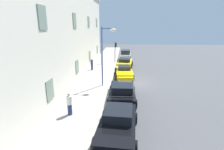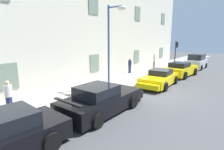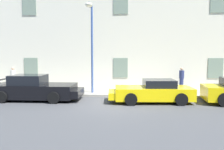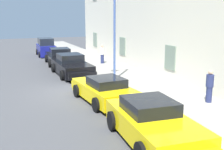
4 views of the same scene
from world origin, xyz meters
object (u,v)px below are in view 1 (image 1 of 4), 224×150
at_px(sportscar_yellow_flank, 122,92).
at_px(hatchback_parked, 125,55).
at_px(pedestrian_bystander, 69,104).
at_px(pedestrian_admiring, 102,58).
at_px(street_lamp, 106,46).
at_px(pedestrian_strolling, 92,64).
at_px(sportscar_tail_end, 125,63).
at_px(sportscar_red_lead, 117,126).
at_px(traffic_light, 116,49).
at_px(sportscar_white_middle, 124,72).

xyz_separation_m(sportscar_yellow_flank, hatchback_parked, (17.32, -0.29, 0.21)).
height_order(sportscar_yellow_flank, pedestrian_bystander, pedestrian_bystander).
height_order(pedestrian_admiring, pedestrian_bystander, pedestrian_admiring).
xyz_separation_m(hatchback_parked, street_lamp, (-14.42, 1.90, 3.25)).
relative_size(sportscar_yellow_flank, pedestrian_strolling, 3.27).
height_order(hatchback_parked, pedestrian_admiring, pedestrian_admiring).
height_order(sportscar_tail_end, pedestrian_bystander, pedestrian_bystander).
bearing_deg(pedestrian_strolling, sportscar_yellow_flank, -154.95).
bearing_deg(hatchback_parked, sportscar_yellow_flank, 179.03).
height_order(sportscar_tail_end, pedestrian_strolling, pedestrian_strolling).
distance_m(sportscar_red_lead, hatchback_parked, 22.48).
bearing_deg(sportscar_yellow_flank, sportscar_tail_end, -1.08).
bearing_deg(traffic_light, sportscar_tail_end, -150.03).
height_order(sportscar_red_lead, street_lamp, street_lamp).
height_order(traffic_light, pedestrian_admiring, traffic_light).
relative_size(street_lamp, pedestrian_strolling, 3.66).
xyz_separation_m(sportscar_white_middle, hatchback_parked, (10.82, -0.16, 0.26)).
relative_size(hatchback_parked, street_lamp, 0.67).
bearing_deg(sportscar_yellow_flank, hatchback_parked, -0.97).
distance_m(sportscar_red_lead, street_lamp, 8.88).
distance_m(street_lamp, pedestrian_bystander, 7.11).
relative_size(sportscar_red_lead, sportscar_yellow_flank, 0.98).
distance_m(sportscar_tail_end, traffic_light, 3.60).
bearing_deg(pedestrian_bystander, street_lamp, -16.89).
bearing_deg(hatchback_parked, sportscar_white_middle, 179.16).
distance_m(sportscar_red_lead, sportscar_tail_end, 16.85).
distance_m(pedestrian_strolling, pedestrian_bystander, 12.32).
bearing_deg(pedestrian_bystander, sportscar_white_middle, -20.31).
xyz_separation_m(hatchback_parked, pedestrian_admiring, (-4.24, 3.69, 0.24)).
height_order(hatchback_parked, street_lamp, street_lamp).
xyz_separation_m(pedestrian_admiring, pedestrian_bystander, (-16.28, 0.05, -0.13)).
relative_size(hatchback_parked, traffic_light, 1.16).
relative_size(sportscar_yellow_flank, traffic_light, 1.55).
bearing_deg(pedestrian_admiring, traffic_light, -56.86).
bearing_deg(hatchback_parked, traffic_light, 150.55).
bearing_deg(traffic_light, pedestrian_bystander, 173.17).
relative_size(sportscar_white_middle, sportscar_tail_end, 0.97).
xyz_separation_m(hatchback_parked, traffic_light, (-2.90, 1.64, 1.56)).
bearing_deg(pedestrian_strolling, pedestrian_bystander, -176.30).
relative_size(sportscar_yellow_flank, sportscar_tail_end, 1.06).
distance_m(traffic_light, pedestrian_admiring, 2.79).
height_order(sportscar_yellow_flank, sportscar_white_middle, sportscar_yellow_flank).
height_order(sportscar_yellow_flank, traffic_light, traffic_light).
bearing_deg(pedestrian_strolling, sportscar_white_middle, -120.62).
distance_m(sportscar_red_lead, pedestrian_strolling, 14.82).
distance_m(sportscar_yellow_flank, street_lamp, 4.79).
relative_size(hatchback_parked, pedestrian_admiring, 2.15).
bearing_deg(street_lamp, sportscar_red_lead, -169.87).
xyz_separation_m(pedestrian_admiring, pedestrian_strolling, (-3.98, 0.85, -0.13)).
relative_size(pedestrian_admiring, pedestrian_bystander, 1.13).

